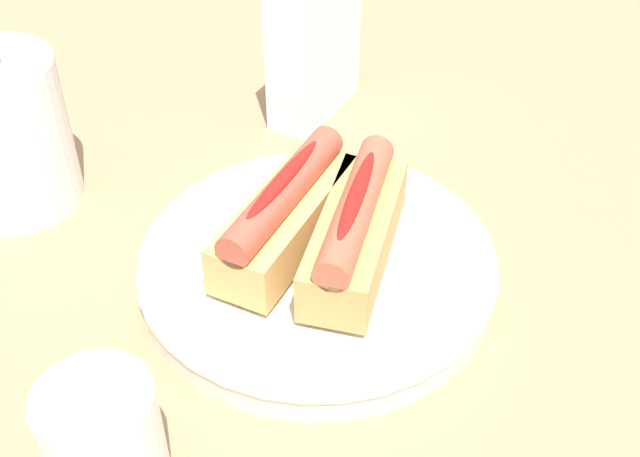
{
  "coord_description": "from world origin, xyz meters",
  "views": [
    {
      "loc": [
        -0.41,
        -0.19,
        0.44
      ],
      "look_at": [
        0.0,
        0.01,
        0.05
      ],
      "focal_mm": 46.08,
      "sensor_mm": 36.0,
      "label": 1
    }
  ],
  "objects": [
    {
      "name": "water_glass",
      "position": [
        -0.22,
        0.04,
        0.04
      ],
      "size": [
        0.07,
        0.07,
        0.09
      ],
      "color": "white",
      "rests_on": "ground_plane"
    },
    {
      "name": "ground_plane",
      "position": [
        0.0,
        0.0,
        0.0
      ],
      "size": [
        2.4,
        2.4,
        0.0
      ],
      "primitive_type": "plane",
      "color": "#9E7A56"
    },
    {
      "name": "serving_bowl",
      "position": [
        0.0,
        0.01,
        0.02
      ],
      "size": [
        0.27,
        0.27,
        0.03
      ],
      "color": "silver",
      "rests_on": "ground_plane"
    },
    {
      "name": "hotdog_back",
      "position": [
        0.0,
        0.04,
        0.06
      ],
      "size": [
        0.15,
        0.05,
        0.06
      ],
      "color": "tan",
      "rests_on": "serving_bowl"
    },
    {
      "name": "hotdog_front",
      "position": [
        0.01,
        -0.01,
        0.06
      ],
      "size": [
        0.16,
        0.08,
        0.06
      ],
      "color": "tan",
      "rests_on": "serving_bowl"
    },
    {
      "name": "napkin_box",
      "position": [
        0.22,
        0.13,
        0.07
      ],
      "size": [
        0.11,
        0.05,
        0.15
      ],
      "primitive_type": "cube",
      "rotation": [
        0.0,
        0.0,
        -0.04
      ],
      "color": "white",
      "rests_on": "ground_plane"
    },
    {
      "name": "paper_towel_roll",
      "position": [
        -0.02,
        0.29,
        0.07
      ],
      "size": [
        0.11,
        0.11,
        0.13
      ],
      "color": "white",
      "rests_on": "ground_plane"
    }
  ]
}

